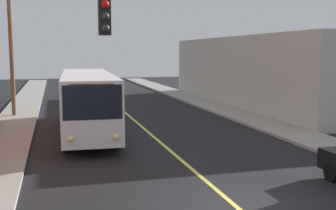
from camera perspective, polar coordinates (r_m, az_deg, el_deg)
name	(u,v)px	position (r m, az deg, el deg)	size (l,w,h in m)	color
ground_plane	(238,208)	(12.11, 9.56, -13.81)	(120.00, 120.00, 0.00)	black
sidewalk_left	(3,144)	(20.81, -21.75, -5.05)	(2.50, 90.00, 0.15)	gray
sidewalk_right	(281,129)	(23.94, 15.29, -3.22)	(2.50, 90.00, 0.15)	gray
lane_stripe_center	(136,122)	(26.05, -4.43, -2.30)	(0.16, 60.00, 0.01)	#D8CC4C
building_right_warehouse	(289,71)	(36.87, 16.36, 4.57)	(12.00, 25.34, 5.54)	#B2B2A8
city_bus	(87,99)	(22.73, -11.01, 0.80)	(3.04, 12.23, 3.20)	silver
utility_pole_mid	(10,18)	(29.36, -20.93, 11.06)	(2.40, 0.28, 11.65)	brown
traffic_signal_left_corner	(31,53)	(11.63, -18.34, 6.75)	(3.75, 0.48, 6.00)	#2D2D33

